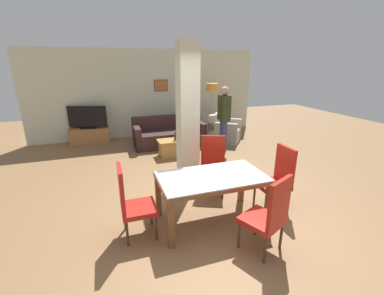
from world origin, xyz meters
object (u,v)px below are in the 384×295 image
Objects in this scene: dining_table at (212,185)px; armchair at (224,132)px; bottle at (175,137)px; dining_chair_head_left at (131,201)px; dining_chair_head_right at (278,177)px; coffee_table at (173,147)px; sofa at (169,135)px; floor_lamp at (212,92)px; tv_screen at (87,117)px; dining_chair_near_right at (269,214)px; tv_stand at (90,135)px; standing_person at (224,114)px; dining_chair_far_right at (213,164)px.

armchair reaches higher than dining_table.
bottle is (-1.74, -0.78, 0.22)m from armchair.
dining_chair_head_right is (2.32, 0.00, 0.00)m from dining_chair_head_left.
dining_chair_head_right is 1.35× the size of coffee_table.
sofa is 1.20× the size of floor_lamp.
sofa is 1.87× the size of tv_screen.
dining_table is 1.31× the size of armchair.
dining_chair_near_right is 6.16m from tv_screen.
standing_person is at bearing -29.26° from tv_stand.
floor_lamp reaches higher than dining_chair_far_right.
coffee_table is at bearing 68.50° from dining_chair_near_right.
coffee_table is 2.80m from tv_stand.
tv_screen is (0.00, 0.00, 0.55)m from tv_stand.
sofa is 1.17× the size of standing_person.
dining_chair_near_right is at bearing 164.47° from standing_person.
dining_table is 3.01m from coffee_table.
tv_screen is (-0.70, 4.87, 0.22)m from dining_chair_head_left.
dining_chair_far_right is at bearing -60.56° from tv_stand.
coffee_table is (-1.79, -0.74, -0.08)m from armchair.
dining_chair_head_left is at bearing 138.84° from standing_person.
dining_chair_head_right is 5.73m from tv_screen.
sofa is (-0.82, 3.94, -0.26)m from dining_chair_head_right.
armchair is 1.35m from floor_lamp.
dining_chair_far_right is 0.61× the size of standing_person.
dining_chair_far_right is 3.08m from sofa.
dining_chair_head_right is 4.03m from sofa.
coffee_table is 0.69× the size of tv_stand.
sofa is at bearing 174.27° from tv_screen.
sofa is 2.60× the size of coffee_table.
dining_chair_head_left is 4.04m from standing_person.
floor_lamp is at bearing -134.00° from armchair.
armchair is at bearing -12.75° from dining_chair_head_right.
dining_chair_head_left is 0.61× the size of standing_person.
dining_chair_near_right is 5.58m from floor_lamp.
dining_chair_head_right reaches higher than bottle.
bottle is at bearing 154.99° from tv_screen.
tv_screen reaches higher than coffee_table.
coffee_table is at bearing 86.11° from dining_table.
tv_stand is (-2.07, 1.89, 0.01)m from coffee_table.
bottle is (1.42, 2.94, -0.03)m from dining_chair_head_left.
coffee_table is (0.20, 2.98, -0.37)m from dining_table.
dining_table reaches higher than tv_stand.
standing_person reaches higher than dining_table.
floor_lamp is (3.06, 4.44, 0.88)m from dining_chair_head_left.
dining_chair_head_left reaches higher than armchair.
dining_chair_near_right is 4.80m from sofa.
dining_table is 4.23m from armchair.
dining_chair_far_right reaches higher than tv_stand.
standing_person is at bearing 11.02° from armchair.
armchair is (0.84, 3.72, -0.25)m from dining_chair_head_right.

